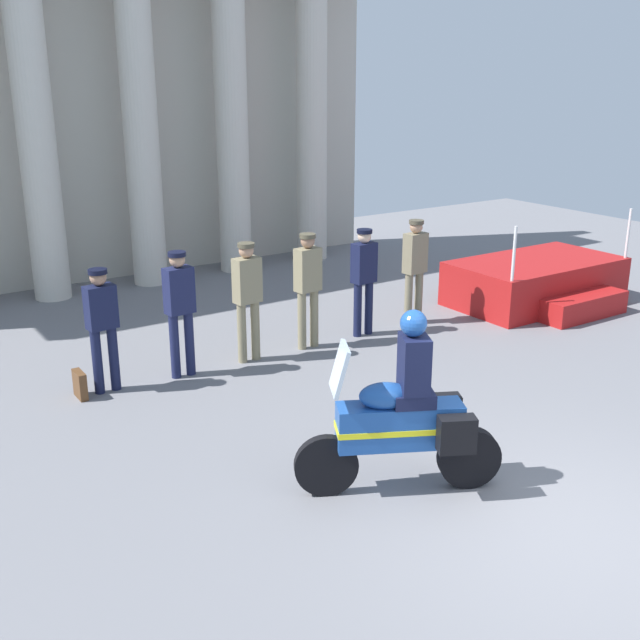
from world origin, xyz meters
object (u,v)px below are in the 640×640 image
officer_in_row_4 (364,274)px  officer_in_row_2 (247,292)px  motorcycle_with_rider (407,418)px  officer_in_row_1 (180,304)px  officer_in_row_5 (415,263)px  officer_in_row_3 (308,281)px  reviewing_stand (538,283)px  officer_in_row_0 (102,320)px  briefcase_on_ground (80,385)px

officer_in_row_4 → officer_in_row_2: bearing=-5.3°
officer_in_row_4 → motorcycle_with_rider: bearing=52.8°
officer_in_row_1 → motorcycle_with_rider: size_ratio=0.92×
officer_in_row_4 → officer_in_row_5: officer_in_row_5 is taller
officer_in_row_3 → motorcycle_with_rider: 4.34m
officer_in_row_3 → officer_in_row_1: bearing=-5.2°
reviewing_stand → officer_in_row_4: 3.76m
officer_in_row_3 → officer_in_row_4: (1.05, 0.01, -0.03)m
reviewing_stand → motorcycle_with_rider: (-6.22, -3.74, 0.41)m
officer_in_row_0 → officer_in_row_3: (3.12, -0.05, 0.06)m
officer_in_row_3 → motorcycle_with_rider: bearing=64.6°
officer_in_row_2 → officer_in_row_5: officer_in_row_2 is taller
officer_in_row_1 → motorcycle_with_rider: motorcycle_with_rider is taller
officer_in_row_5 → briefcase_on_ground: officer_in_row_5 is taller
officer_in_row_0 → officer_in_row_3: size_ratio=0.94×
motorcycle_with_rider → briefcase_on_ground: size_ratio=5.32×
officer_in_row_2 → officer_in_row_3: bearing=174.4°
officer_in_row_2 → briefcase_on_ground: (-2.46, 0.03, -0.85)m
officer_in_row_0 → motorcycle_with_rider: 4.44m
officer_in_row_3 → officer_in_row_4: size_ratio=1.03×
briefcase_on_ground → officer_in_row_4: bearing=-0.2°
officer_in_row_4 → briefcase_on_ground: (-4.53, 0.02, -0.83)m
officer_in_row_0 → officer_in_row_3: officer_in_row_3 is taller
officer_in_row_1 → officer_in_row_3: size_ratio=1.00×
officer_in_row_0 → motorcycle_with_rider: size_ratio=0.87×
officer_in_row_4 → briefcase_on_ground: officer_in_row_4 is taller
officer_in_row_5 → briefcase_on_ground: 5.66m
motorcycle_with_rider → officer_in_row_5: bearing=-103.9°
officer_in_row_2 → briefcase_on_ground: 2.61m
reviewing_stand → officer_in_row_5: (-2.63, 0.36, 0.65)m
officer_in_row_3 → briefcase_on_ground: bearing=-6.0°
officer_in_row_5 → motorcycle_with_rider: (-3.58, -4.11, -0.23)m
reviewing_stand → officer_in_row_4: bearing=174.8°
officer_in_row_1 → officer_in_row_4: officer_in_row_1 is taller
officer_in_row_1 → officer_in_row_3: 2.06m
officer_in_row_0 → officer_in_row_5: size_ratio=0.95×
officer_in_row_0 → briefcase_on_ground: size_ratio=4.61×
officer_in_row_2 → briefcase_on_ground: bearing=-6.1°
officer_in_row_1 → officer_in_row_3: officer_in_row_3 is taller
officer_in_row_2 → officer_in_row_5: size_ratio=1.00×
briefcase_on_ground → officer_in_row_0: bearing=2.9°
motorcycle_with_rider → briefcase_on_ground: bearing=-36.7°
officer_in_row_4 → motorcycle_with_rider: size_ratio=0.90×
officer_in_row_1 → briefcase_on_ground: officer_in_row_1 is taller
officer_in_row_4 → motorcycle_with_rider: (-2.52, -4.08, -0.22)m
officer_in_row_3 → briefcase_on_ground: (-3.48, 0.03, -0.86)m
officer_in_row_1 → officer_in_row_4: bearing=174.9°
officer_in_row_5 → motorcycle_with_rider: bearing=43.4°
officer_in_row_1 → officer_in_row_5: bearing=175.1°
officer_in_row_0 → officer_in_row_5: 5.23m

